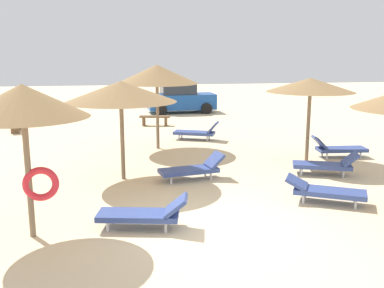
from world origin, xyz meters
TOP-DOWN VIEW (x-y plane):
  - ground_plane at (0.00, 0.00)m, footprint 80.00×80.00m
  - parasol_0 at (4.27, 5.22)m, footprint 2.88×2.88m
  - parasol_2 at (-1.85, 4.07)m, footprint 3.15×3.15m
  - parasol_3 at (-0.52, 8.00)m, footprint 3.07×3.07m
  - parasol_4 at (-3.68, 0.24)m, footprint 2.51×2.51m
  - lounger_0 at (5.58, 5.58)m, footprint 1.92×0.79m
  - lounger_1 at (2.99, 1.22)m, footprint 1.99×1.47m
  - lounger_2 at (0.15, 3.69)m, footprint 1.97×0.99m
  - lounger_3 at (1.25, 9.42)m, footprint 1.96×1.30m
  - lounger_4 at (-1.43, 0.31)m, footprint 1.98×0.99m
  - lounger_5 at (4.18, 3.54)m, footprint 1.99×1.22m
  - bench_0 at (-6.66, 12.63)m, footprint 0.46×1.52m
  - bench_1 at (-0.25, 13.27)m, footprint 1.55×0.66m
  - parked_car at (1.65, 17.77)m, footprint 4.09×2.17m

SIDE VIEW (x-z plane):
  - ground_plane at x=0.00m, z-range 0.00..0.00m
  - lounger_1 at x=2.99m, z-range 0.00..0.61m
  - lounger_4 at x=-1.43m, z-range -0.04..0.68m
  - lounger_5 at x=4.18m, z-range -0.05..0.69m
  - lounger_2 at x=0.15m, z-range -0.05..0.69m
  - lounger_0 at x=5.58m, z-range -0.06..0.70m
  - lounger_3 at x=1.25m, z-range -0.07..0.71m
  - bench_0 at x=-6.66m, z-range 0.10..0.59m
  - bench_1 at x=-0.25m, z-range 0.10..0.59m
  - parked_car at x=1.65m, z-range -0.04..1.68m
  - parasol_2 at x=-1.85m, z-range 1.12..3.96m
  - parasol_0 at x=4.27m, z-range 1.16..3.96m
  - parasol_4 at x=-3.68m, z-range 1.17..4.23m
  - parasol_3 at x=-0.52m, z-range 1.22..4.38m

